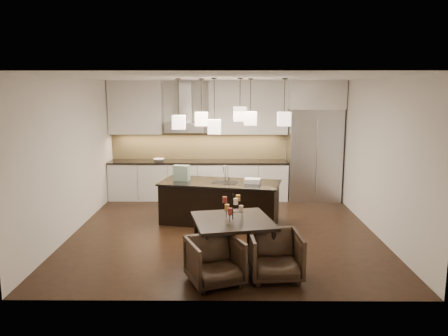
{
  "coord_description": "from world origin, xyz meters",
  "views": [
    {
      "loc": [
        0.06,
        -7.8,
        2.59
      ],
      "look_at": [
        0.0,
        0.2,
        1.15
      ],
      "focal_mm": 35.0,
      "sensor_mm": 36.0,
      "label": 1
    }
  ],
  "objects_px": {
    "island_body": "(220,203)",
    "armchair_left": "(215,261)",
    "refrigerator": "(314,155)",
    "armchair_right": "(275,256)",
    "dining_table": "(233,241)"
  },
  "relations": [
    {
      "from": "island_body",
      "to": "armchair_left",
      "type": "xyz_separation_m",
      "value": [
        -0.02,
        -2.77,
        -0.07
      ]
    },
    {
      "from": "armchair_left",
      "to": "armchair_right",
      "type": "xyz_separation_m",
      "value": [
        0.83,
        0.18,
        0.01
      ]
    },
    {
      "from": "armchair_left",
      "to": "armchair_right",
      "type": "relative_size",
      "value": 0.97
    },
    {
      "from": "dining_table",
      "to": "island_body",
      "type": "bearing_deg",
      "value": 84.26
    },
    {
      "from": "armchair_right",
      "to": "refrigerator",
      "type": "bearing_deg",
      "value": 68.53
    },
    {
      "from": "armchair_left",
      "to": "dining_table",
      "type": "bearing_deg",
      "value": 49.41
    },
    {
      "from": "refrigerator",
      "to": "island_body",
      "type": "distance_m",
      "value": 2.95
    },
    {
      "from": "armchair_left",
      "to": "armchair_right",
      "type": "height_order",
      "value": "armchair_right"
    },
    {
      "from": "island_body",
      "to": "armchair_right",
      "type": "bearing_deg",
      "value": -60.43
    },
    {
      "from": "refrigerator",
      "to": "island_body",
      "type": "xyz_separation_m",
      "value": [
        -2.18,
        -1.87,
        -0.68
      ]
    },
    {
      "from": "refrigerator",
      "to": "armchair_left",
      "type": "height_order",
      "value": "refrigerator"
    },
    {
      "from": "island_body",
      "to": "refrigerator",
      "type": "bearing_deg",
      "value": 52.88
    },
    {
      "from": "island_body",
      "to": "dining_table",
      "type": "xyz_separation_m",
      "value": [
        0.23,
        -2.02,
        -0.05
      ]
    },
    {
      "from": "armchair_left",
      "to": "refrigerator",
      "type": "bearing_deg",
      "value": 42.33
    },
    {
      "from": "refrigerator",
      "to": "armchair_left",
      "type": "xyz_separation_m",
      "value": [
        -2.21,
        -4.64,
        -0.76
      ]
    }
  ]
}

